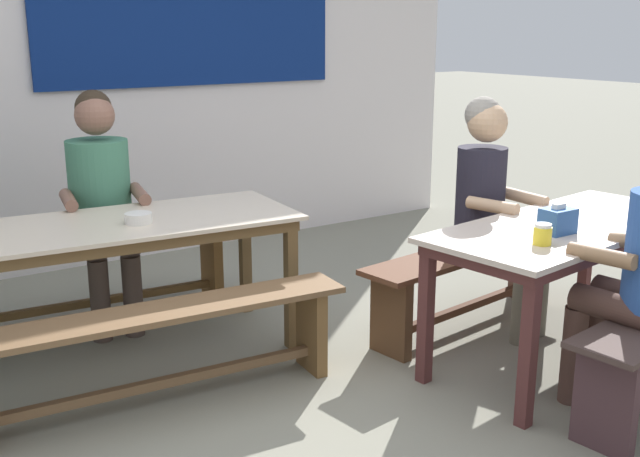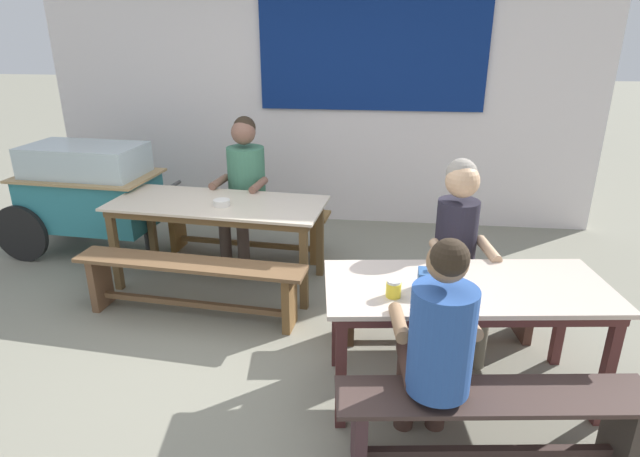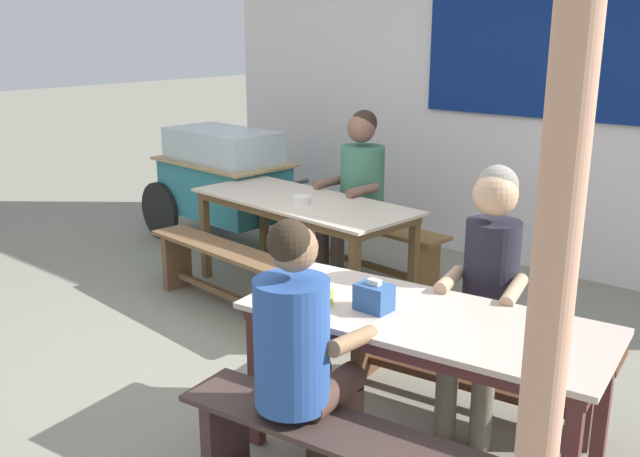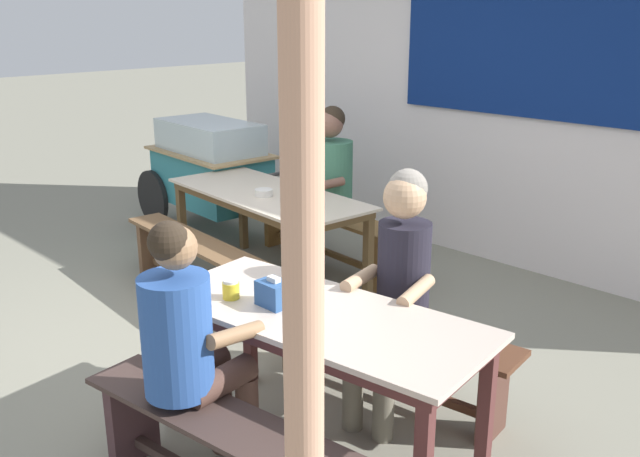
% 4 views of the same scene
% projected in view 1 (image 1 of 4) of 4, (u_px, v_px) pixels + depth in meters
% --- Properties ---
extents(ground_plane, '(40.00, 40.00, 0.00)m').
position_uv_depth(ground_plane, '(326.00, 392.00, 3.67)').
color(ground_plane, gray).
extents(backdrop_wall, '(6.03, 0.23, 3.07)m').
position_uv_depth(backdrop_wall, '(119.00, 41.00, 5.45)').
color(backdrop_wall, silver).
rests_on(backdrop_wall, ground_plane).
extents(dining_table_far, '(1.86, 0.89, 0.75)m').
position_uv_depth(dining_table_far, '(120.00, 235.00, 3.90)').
color(dining_table_far, beige).
rests_on(dining_table_far, ground_plane).
extents(dining_table_near, '(1.72, 0.91, 0.75)m').
position_uv_depth(dining_table_near, '(567.00, 238.00, 3.87)').
color(dining_table_near, beige).
rests_on(dining_table_near, ground_plane).
extents(bench_far_back, '(1.70, 0.44, 0.47)m').
position_uv_depth(bench_far_back, '(98.00, 268.00, 4.52)').
color(bench_far_back, brown).
rests_on(bench_far_back, ground_plane).
extents(bench_far_front, '(1.82, 0.43, 0.47)m').
position_uv_depth(bench_far_front, '(160.00, 340.00, 3.47)').
color(bench_far_front, brown).
rests_on(bench_far_front, ground_plane).
extents(bench_near_back, '(1.54, 0.50, 0.47)m').
position_uv_depth(bench_near_back, '(467.00, 274.00, 4.41)').
color(bench_near_back, '#53311F').
rests_on(bench_near_back, ground_plane).
extents(person_right_near_table, '(0.45, 0.57, 1.34)m').
position_uv_depth(person_right_near_table, '(492.00, 199.00, 4.30)').
color(person_right_near_table, '#696352').
rests_on(person_right_near_table, ground_plane).
extents(person_center_facing, '(0.50, 0.59, 1.37)m').
position_uv_depth(person_center_facing, '(101.00, 192.00, 4.37)').
color(person_center_facing, '#493B33').
rests_on(person_center_facing, ground_plane).
extents(tissue_box, '(0.16, 0.12, 0.15)m').
position_uv_depth(tissue_box, '(558.00, 221.00, 3.64)').
color(tissue_box, '#2C548F').
rests_on(tissue_box, dining_table_near).
extents(condiment_jar, '(0.08, 0.08, 0.10)m').
position_uv_depth(condiment_jar, '(543.00, 234.00, 3.45)').
color(condiment_jar, yellow).
rests_on(condiment_jar, dining_table_near).
extents(soup_bowl, '(0.14, 0.14, 0.05)m').
position_uv_depth(soup_bowl, '(138.00, 218.00, 3.84)').
color(soup_bowl, silver).
rests_on(soup_bowl, dining_table_far).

